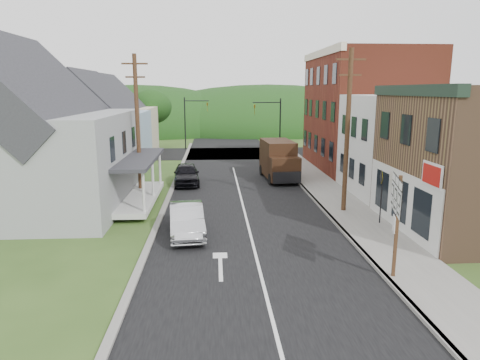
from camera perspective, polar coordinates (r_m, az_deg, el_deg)
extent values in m
plane|color=#2D4719|center=(20.71, 1.39, -7.30)|extent=(120.00, 120.00, 0.00)
cube|color=black|center=(30.31, -0.22, -1.08)|extent=(9.00, 90.00, 0.02)
cube|color=black|center=(47.01, -1.42, 3.58)|extent=(60.00, 9.00, 0.02)
cube|color=slate|center=(29.30, 11.61, -1.63)|extent=(2.80, 55.00, 0.15)
cube|color=slate|center=(28.98, 9.04, -1.69)|extent=(0.20, 55.00, 0.15)
cube|color=slate|center=(28.45, -9.38, -1.98)|extent=(0.30, 55.00, 0.12)
cube|color=silver|center=(30.16, 22.10, 4.25)|extent=(8.00, 7.00, 6.50)
cube|color=maroon|center=(38.77, 16.27, 8.76)|extent=(8.00, 12.00, 10.00)
cube|color=gray|center=(27.79, -25.26, 2.36)|extent=(10.00, 12.00, 5.50)
cube|color=#8BAABE|center=(37.90, -17.77, 4.81)|extent=(7.00, 8.00, 5.00)
cube|color=#BFB994|center=(46.73, -15.71, 6.18)|extent=(7.00, 8.00, 5.00)
cylinder|color=#472D19|center=(24.22, 14.11, 6.07)|extent=(0.26, 0.26, 9.00)
cube|color=#472D19|center=(24.17, 14.59, 15.31)|extent=(1.60, 0.10, 0.10)
cube|color=#472D19|center=(24.13, 14.49, 13.41)|extent=(1.20, 0.10, 0.10)
cylinder|color=#472D19|center=(28.00, -13.48, 6.85)|extent=(0.26, 0.26, 9.00)
cube|color=#472D19|center=(27.94, -13.88, 14.83)|extent=(1.60, 0.10, 0.10)
cube|color=#472D19|center=(27.91, -13.80, 13.19)|extent=(1.20, 0.10, 0.10)
cylinder|color=black|center=(43.67, 5.36, 6.85)|extent=(0.14, 0.14, 6.00)
cylinder|color=black|center=(43.33, 3.56, 10.29)|extent=(2.80, 0.10, 0.10)
imported|color=olive|center=(43.22, 1.95, 9.37)|extent=(0.16, 0.20, 1.00)
cylinder|color=black|center=(50.24, -7.34, 7.46)|extent=(0.14, 0.14, 6.00)
cylinder|color=black|center=(50.03, -5.79, 10.46)|extent=(2.80, 0.10, 0.10)
imported|color=olive|center=(50.02, -4.38, 9.69)|extent=(0.16, 0.20, 1.00)
cylinder|color=#382616|center=(35.34, -29.17, 2.50)|extent=(0.36, 0.36, 3.92)
cylinder|color=#382616|center=(43.34, -27.13, 4.74)|extent=(0.36, 0.36, 4.76)
ellipsoid|color=black|center=(43.12, -27.58, 9.44)|extent=(5.80, 5.80, 4.93)
cylinder|color=#382616|center=(52.22, -11.61, 6.34)|extent=(0.36, 0.36, 3.92)
ellipsoid|color=black|center=(52.03, -11.75, 9.56)|extent=(4.80, 4.80, 4.08)
ellipsoid|color=black|center=(74.81, -2.22, 6.68)|extent=(90.00, 30.00, 16.00)
imported|color=silver|center=(20.63, -7.12, -5.32)|extent=(2.01, 4.60, 1.47)
imported|color=black|center=(31.64, -7.16, 0.79)|extent=(2.14, 4.60, 1.52)
cube|color=black|center=(33.54, 5.02, 2.98)|extent=(2.41, 4.24, 2.70)
cube|color=black|center=(31.29, 5.95, 1.45)|extent=(2.24, 1.63, 1.77)
cube|color=black|center=(31.34, 5.90, 2.85)|extent=(2.03, 1.25, 0.05)
cube|color=black|center=(30.62, 6.27, 0.32)|extent=(2.06, 0.28, 0.84)
cylinder|color=black|center=(31.31, 4.14, 0.10)|extent=(0.32, 0.85, 0.84)
cylinder|color=black|center=(31.75, 7.60, 0.19)|extent=(0.32, 0.85, 0.84)
cylinder|color=black|center=(34.91, 2.93, 1.34)|extent=(0.32, 0.85, 0.84)
cylinder|color=black|center=(35.30, 6.06, 1.41)|extent=(0.32, 0.85, 0.84)
cube|color=#472D19|center=(16.36, 20.18, -5.88)|extent=(0.14, 0.14, 3.75)
cube|color=black|center=(16.04, 20.25, -1.85)|extent=(0.60, 2.08, 0.09)
cube|color=white|center=(15.21, 20.63, -0.74)|extent=(0.17, 0.57, 0.24)
cube|color=white|center=(15.31, 20.50, -2.50)|extent=(0.19, 0.63, 0.59)
cube|color=white|center=(15.43, 20.37, -4.24)|extent=(0.17, 0.57, 0.30)
cube|color=white|center=(15.93, 20.22, -0.16)|extent=(0.17, 0.57, 0.24)
cube|color=white|center=(16.03, 20.10, -1.85)|extent=(0.19, 0.63, 0.59)
cube|color=white|center=(16.15, 19.98, -3.51)|extent=(0.17, 0.57, 0.30)
cube|color=white|center=(16.66, 19.85, 0.37)|extent=(0.17, 0.57, 0.24)
cube|color=white|center=(16.76, 19.74, -1.25)|extent=(0.19, 0.63, 0.59)
cube|color=white|center=(16.87, 19.62, -2.84)|extent=(0.17, 0.57, 0.30)
cube|color=white|center=(16.31, 19.83, -5.51)|extent=(0.15, 0.47, 0.59)
cylinder|color=black|center=(22.80, 18.30, -2.32)|extent=(0.08, 0.08, 2.59)
cube|color=black|center=(22.55, 18.32, 0.34)|extent=(0.17, 0.75, 0.76)
cube|color=#F6EC0C|center=(22.55, 18.36, 0.34)|extent=(0.17, 0.68, 0.69)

